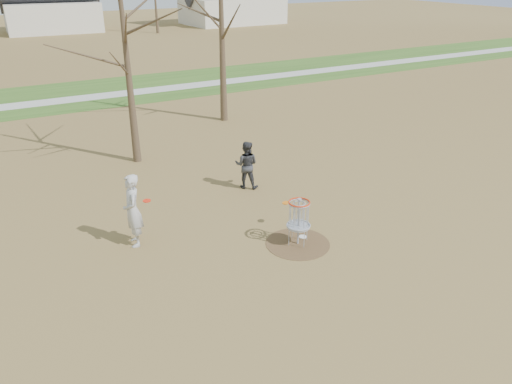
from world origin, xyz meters
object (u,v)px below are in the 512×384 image
player_throwing (246,165)px  disc_golf_basket (299,215)px  player_standing (133,211)px  disc_grounded (303,237)px

player_throwing → disc_golf_basket: (-0.58, -4.12, 0.07)m
player_standing → disc_grounded: 4.80m
player_throwing → disc_golf_basket: bearing=120.1°
player_throwing → disc_golf_basket: size_ratio=1.24×
player_standing → disc_golf_basket: (3.94, -2.19, -0.12)m
player_standing → player_throwing: bearing=122.3°
player_standing → disc_golf_basket: player_standing is taller
player_standing → player_throwing: player_standing is taller
player_standing → player_throwing: 4.92m
player_throwing → disc_grounded: player_throwing is taller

